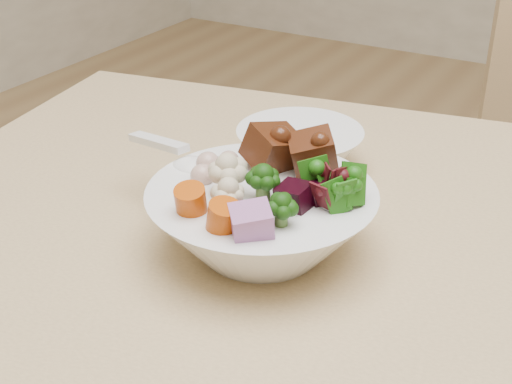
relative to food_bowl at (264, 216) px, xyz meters
The scene contains 3 objects.
food_bowl is the anchor object (origin of this frame).
soup_spoon 0.11m from the food_bowl, behind, with size 0.14×0.07×0.03m.
side_bowl 0.19m from the food_bowl, 106.20° to the left, with size 0.15×0.15×0.05m, color white, non-canonical shape.
Camera 1 is at (0.03, -0.57, 1.13)m, focal length 50.00 mm.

